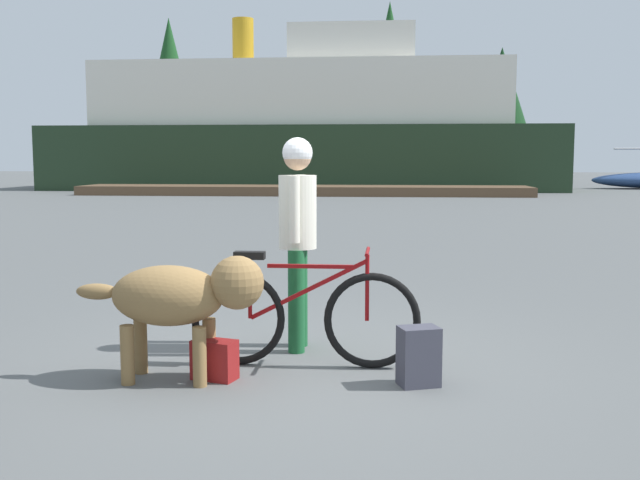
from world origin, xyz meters
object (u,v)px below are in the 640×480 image
(person_cyclist, at_px, (298,221))
(handbag_pannier, at_px, (215,360))
(backpack, at_px, (419,356))
(ferry_boat, at_px, (305,129))
(dog, at_px, (182,296))
(bicycle, at_px, (303,316))

(person_cyclist, xyz_separation_m, handbag_pannier, (-0.51, -0.93, -0.95))
(backpack, relative_size, ferry_boat, 0.02)
(handbag_pannier, height_order, ferry_boat, ferry_boat)
(dog, bearing_deg, handbag_pannier, 10.27)
(backpack, height_order, handbag_pannier, backpack)
(bicycle, bearing_deg, ferry_boat, 96.59)
(dog, distance_m, handbag_pannier, 0.53)
(dog, bearing_deg, backpack, 0.96)
(bicycle, relative_size, ferry_boat, 0.07)
(backpack, bearing_deg, person_cyclist, 136.56)
(handbag_pannier, bearing_deg, ferry_boat, 95.49)
(dog, height_order, ferry_boat, ferry_boat)
(person_cyclist, distance_m, handbag_pannier, 1.43)
(dog, xyz_separation_m, handbag_pannier, (0.23, 0.04, -0.48))
(handbag_pannier, relative_size, ferry_boat, 0.01)
(person_cyclist, relative_size, ferry_boat, 0.07)
(dog, relative_size, ferry_boat, 0.05)
(dog, height_order, handbag_pannier, dog)
(bicycle, relative_size, handbag_pannier, 5.67)
(person_cyclist, xyz_separation_m, dog, (-0.73, -0.97, -0.47))
(bicycle, height_order, handbag_pannier, bicycle)
(bicycle, xyz_separation_m, person_cyclist, (-0.10, 0.52, 0.70))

